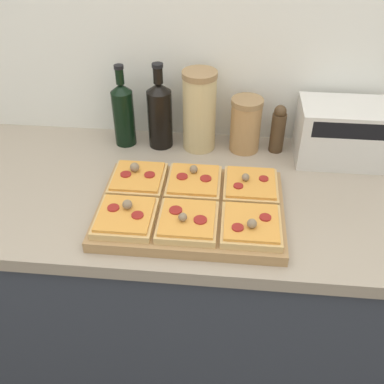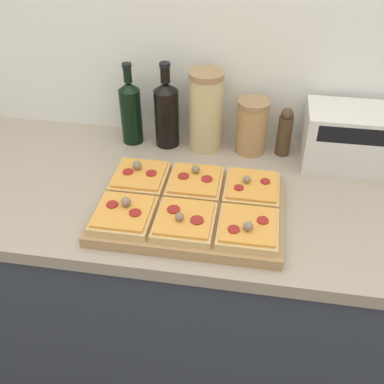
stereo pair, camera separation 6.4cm
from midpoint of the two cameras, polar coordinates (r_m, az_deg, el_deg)
The scene contains 15 objects.
wall_back at distance 1.49m, azimuth 1.99°, elevation 18.36°, with size 6.00×0.06×2.50m.
kitchen_counter at distance 1.65m, azimuth 0.53°, elevation -12.77°, with size 2.63×0.67×0.94m.
cutting_board at distance 1.23m, azimuth -1.61°, elevation -2.19°, with size 0.50×0.36×0.03m, color #A37A4C.
pizza_slice_back_left at distance 1.31m, azimuth -8.26°, elevation 1.67°, with size 0.15×0.16×0.05m.
pizza_slice_back_center at distance 1.28m, azimuth -1.19°, elevation 1.26°, with size 0.15×0.16×0.05m.
pizza_slice_back_right at distance 1.27m, azimuth 6.04°, elevation 0.82°, with size 0.15×0.16×0.05m.
pizza_slice_front_left at distance 1.18m, azimuth -9.97°, elevation -3.16°, with size 0.15×0.16×0.05m.
pizza_slice_front_center at distance 1.15m, azimuth -2.15°, elevation -3.74°, with size 0.15×0.16×0.05m.
pizza_slice_front_right at distance 1.14m, azimuth 5.94°, elevation -4.25°, with size 0.15×0.16×0.05m.
olive_oil_bottle at distance 1.51m, azimuth -9.92°, elevation 9.85°, with size 0.07×0.07×0.28m.
wine_bottle at distance 1.48m, azimuth -5.36°, elevation 9.88°, with size 0.08×0.08×0.28m.
grain_jar_tall at distance 1.46m, azimuth -0.33°, elevation 10.26°, with size 0.11×0.11×0.26m.
grain_jar_short at distance 1.47m, azimuth 5.59°, elevation 8.49°, with size 0.10×0.10×0.18m.
pepper_mill at distance 1.48m, azimuth 9.66°, elevation 7.86°, with size 0.05×0.05×0.16m.
toaster_oven at distance 1.48m, azimuth 17.29°, elevation 7.18°, with size 0.30×0.18×0.19m.
Camera 1 is at (0.06, -0.74, 1.74)m, focal length 42.00 mm.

